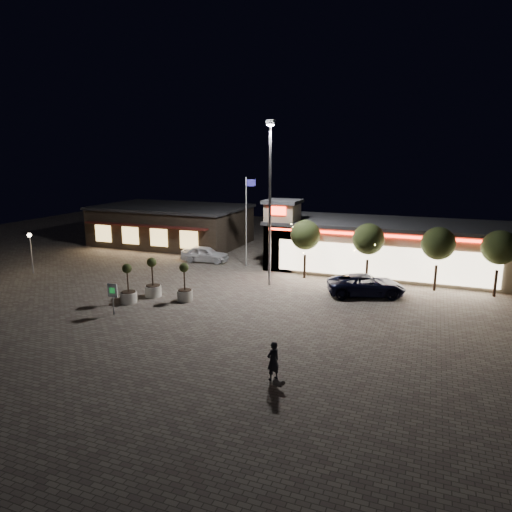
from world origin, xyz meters
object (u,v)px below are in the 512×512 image
at_px(pedestrian, 273,361).
at_px(planter_mid, 128,291).
at_px(valet_sign, 113,293).
at_px(planter_left, 153,284).
at_px(white_sedan, 205,254).
at_px(pickup_truck, 366,285).

xyz_separation_m(pedestrian, planter_mid, (-12.78, 6.73, -0.06)).
bearing_deg(valet_sign, planter_left, 87.73).
xyz_separation_m(white_sedan, valet_sign, (1.34, -15.02, 0.66)).
height_order(white_sedan, pedestrian, pedestrian).
bearing_deg(pedestrian, pickup_truck, -155.45).
height_order(pickup_truck, pedestrian, pedestrian).
bearing_deg(planter_mid, pedestrian, -27.77).
xyz_separation_m(pickup_truck, pedestrian, (-2.10, -14.32, 0.13)).
height_order(planter_left, planter_mid, planter_left).
xyz_separation_m(pickup_truck, planter_mid, (-14.89, -7.58, 0.08)).
relative_size(white_sedan, planter_mid, 1.64).
bearing_deg(planter_left, valet_sign, -92.27).
relative_size(pickup_truck, valet_sign, 2.71).
height_order(pickup_truck, white_sedan, pickup_truck).
distance_m(pedestrian, planter_mid, 14.45).
bearing_deg(white_sedan, valet_sign, 177.10).
bearing_deg(planter_left, pickup_truck, 22.18).
bearing_deg(pedestrian, white_sedan, -112.21).
relative_size(pickup_truck, pedestrian, 3.06).
bearing_deg(valet_sign, planter_mid, 104.05).
distance_m(pedestrian, valet_sign, 12.98).
height_order(pickup_truck, planter_left, planter_left).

